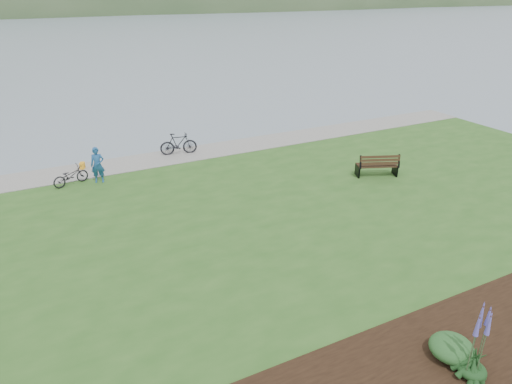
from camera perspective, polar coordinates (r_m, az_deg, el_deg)
ground at (r=18.31m, az=1.91°, el=-2.43°), size 600.00×600.00×0.00m
lawn at (r=16.70m, az=5.22°, el=-4.56°), size 34.00×20.00×0.40m
shoreline_path at (r=23.95m, az=-6.04°, el=5.11°), size 34.00×2.20×0.03m
far_hillside at (r=186.59m, az=-19.52°, el=20.48°), size 580.00×80.00×38.00m
park_bench at (r=21.13m, az=14.98°, el=3.30°), size 1.94×1.35×1.11m
person at (r=20.85m, az=-19.24°, el=3.56°), size 0.78×0.64×1.86m
bicycle_a at (r=21.15m, az=-22.18°, el=1.89°), size 1.05×1.66×0.82m
bicycle_b at (r=23.55m, az=-9.67°, el=5.96°), size 0.89×1.93×1.12m
pannier at (r=22.90m, az=-20.89°, el=3.08°), size 0.29×0.35×0.32m
echium_4 at (r=11.17m, az=26.13°, el=-16.51°), size 0.62×0.62×2.29m
shrub_0 at (r=11.88m, az=23.24°, el=-17.47°), size 1.00×1.00×0.50m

